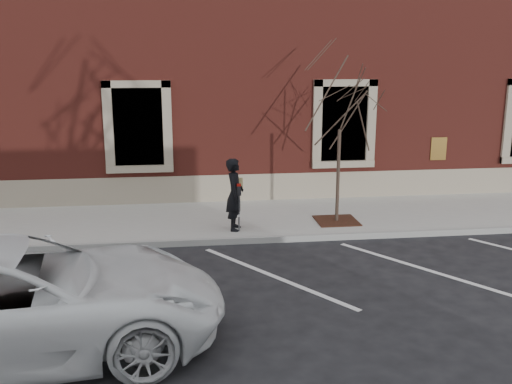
{
  "coord_description": "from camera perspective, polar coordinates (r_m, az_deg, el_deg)",
  "views": [
    {
      "loc": [
        -1.72,
        -12.93,
        4.36
      ],
      "look_at": [
        0.0,
        0.6,
        1.1
      ],
      "focal_mm": 40.0,
      "sensor_mm": 36.0,
      "label": 1
    }
  ],
  "objects": [
    {
      "name": "ground",
      "position": [
        13.75,
        0.32,
        -5.04
      ],
      "size": [
        120.0,
        120.0,
        0.0
      ],
      "primitive_type": "plane",
      "color": "#28282B",
      "rests_on": "ground"
    },
    {
      "name": "sapling",
      "position": [
        14.52,
        8.45,
        8.74
      ],
      "size": [
        2.62,
        2.62,
        4.37
      ],
      "color": "#433028",
      "rests_on": "sidewalk_near"
    },
    {
      "name": "parking_meter",
      "position": [
        13.88,
        -1.72,
        -0.65
      ],
      "size": [
        0.11,
        0.08,
        1.19
      ],
      "rotation": [
        0.0,
        0.0,
        0.31
      ],
      "color": "#595B60",
      "rests_on": "sidewalk_near"
    },
    {
      "name": "tree_grate",
      "position": [
        15.07,
        8.06,
        -2.86
      ],
      "size": [
        1.07,
        1.07,
        0.03
      ],
      "primitive_type": "cube",
      "color": "#411C14",
      "rests_on": "sidewalk_near"
    },
    {
      "name": "building_civic",
      "position": [
        20.74,
        -2.54,
        12.42
      ],
      "size": [
        40.0,
        8.62,
        8.0
      ],
      "color": "maroon",
      "rests_on": "ground"
    },
    {
      "name": "man",
      "position": [
        14.01,
        -2.13,
        -0.25
      ],
      "size": [
        0.54,
        0.72,
        1.79
      ],
      "primitive_type": "imported",
      "rotation": [
        0.0,
        0.0,
        1.38
      ],
      "color": "black",
      "rests_on": "sidewalk_near"
    },
    {
      "name": "sidewalk_near",
      "position": [
        15.38,
        -0.54,
        -2.73
      ],
      "size": [
        40.0,
        3.5,
        0.15
      ],
      "primitive_type": "cube",
      "color": "#BBB9B0",
      "rests_on": "ground"
    },
    {
      "name": "parking_stripes",
      "position": [
        11.7,
        1.74,
        -8.41
      ],
      "size": [
        28.0,
        4.4,
        0.01
      ],
      "primitive_type": null,
      "color": "silver",
      "rests_on": "ground"
    },
    {
      "name": "curb_near",
      "position": [
        13.68,
        0.34,
        -4.81
      ],
      "size": [
        40.0,
        0.12,
        0.15
      ],
      "primitive_type": "cube",
      "color": "#9E9E99",
      "rests_on": "ground"
    },
    {
      "name": "white_truck",
      "position": [
        9.23,
        -23.26,
        -9.91
      ],
      "size": [
        6.62,
        3.75,
        1.74
      ],
      "primitive_type": "imported",
      "rotation": [
        0.0,
        0.0,
        1.71
      ],
      "color": "white",
      "rests_on": "ground"
    }
  ]
}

